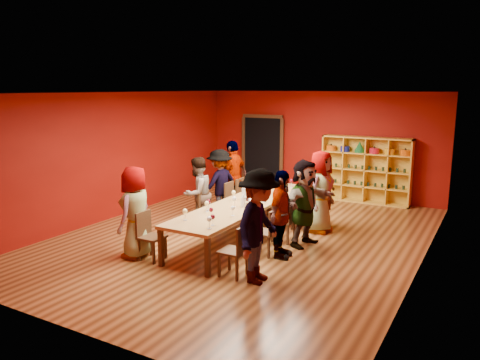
# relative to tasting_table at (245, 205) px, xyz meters

# --- Properties ---
(room_shell) EXTENTS (7.10, 9.10, 3.04)m
(room_shell) POSITION_rel_tasting_table_xyz_m (0.00, 0.00, 0.80)
(room_shell) COLOR #593317
(room_shell) RESTS_ON ground
(tasting_table) EXTENTS (1.10, 4.50, 0.75)m
(tasting_table) POSITION_rel_tasting_table_xyz_m (0.00, 0.00, 0.00)
(tasting_table) COLOR #A47C44
(tasting_table) RESTS_ON ground
(doorway) EXTENTS (1.40, 0.17, 2.30)m
(doorway) POSITION_rel_tasting_table_xyz_m (-1.80, 4.43, 0.42)
(doorway) COLOR black
(doorway) RESTS_ON ground
(shelving_unit) EXTENTS (2.40, 0.40, 1.80)m
(shelving_unit) POSITION_rel_tasting_table_xyz_m (1.40, 4.32, 0.28)
(shelving_unit) COLOR gold
(shelving_unit) RESTS_ON ground
(chair_person_left_0) EXTENTS (0.42, 0.42, 0.89)m
(chair_person_left_0) POSITION_rel_tasting_table_xyz_m (-0.91, -2.00, -0.20)
(chair_person_left_0) COLOR #331F11
(chair_person_left_0) RESTS_ON ground
(person_left_0) EXTENTS (0.58, 0.89, 1.71)m
(person_left_0) POSITION_rel_tasting_table_xyz_m (-1.20, -2.00, 0.15)
(person_left_0) COLOR #161E3D
(person_left_0) RESTS_ON ground
(chair_person_left_2) EXTENTS (0.42, 0.42, 0.89)m
(chair_person_left_2) POSITION_rel_tasting_table_xyz_m (-0.91, -0.02, -0.20)
(chair_person_left_2) COLOR #331F11
(chair_person_left_2) RESTS_ON ground
(person_left_2) EXTENTS (0.54, 0.84, 1.62)m
(person_left_2) POSITION_rel_tasting_table_xyz_m (-1.18, -0.02, 0.11)
(person_left_2) COLOR #131534
(person_left_2) RESTS_ON ground
(chair_person_left_3) EXTENTS (0.42, 0.42, 0.89)m
(chair_person_left_3) POSITION_rel_tasting_table_xyz_m (-0.91, 1.07, -0.20)
(chair_person_left_3) COLOR #331F11
(chair_person_left_3) RESTS_ON ground
(person_left_3) EXTENTS (0.71, 1.15, 1.66)m
(person_left_3) POSITION_rel_tasting_table_xyz_m (-1.28, 1.07, 0.13)
(person_left_3) COLOR pink
(person_left_3) RESTS_ON ground
(chair_person_left_4) EXTENTS (0.42, 0.42, 0.89)m
(chair_person_left_4) POSITION_rel_tasting_table_xyz_m (-0.91, 1.60, -0.20)
(chair_person_left_4) COLOR #331F11
(chair_person_left_4) RESTS_ON ground
(person_left_4) EXTENTS (0.55, 1.10, 1.83)m
(person_left_4) POSITION_rel_tasting_table_xyz_m (-1.21, 1.60, 0.21)
(person_left_4) COLOR #121A32
(person_left_4) RESTS_ON ground
(chair_person_right_0) EXTENTS (0.42, 0.42, 0.89)m
(chair_person_right_0) POSITION_rel_tasting_table_xyz_m (0.91, -1.91, -0.20)
(chair_person_right_0) COLOR #331F11
(chair_person_right_0) RESTS_ON ground
(person_right_0) EXTENTS (0.58, 1.23, 1.86)m
(person_right_0) POSITION_rel_tasting_table_xyz_m (1.31, -1.91, 0.23)
(person_right_0) COLOR #141939
(person_right_0) RESTS_ON ground
(chair_person_right_1) EXTENTS (0.42, 0.42, 0.89)m
(chair_person_right_1) POSITION_rel_tasting_table_xyz_m (0.91, -0.74, -0.20)
(chair_person_right_1) COLOR #331F11
(chair_person_right_1) RESTS_ON ground
(person_right_1) EXTENTS (0.57, 1.02, 1.64)m
(person_right_1) POSITION_rel_tasting_table_xyz_m (1.16, -0.74, 0.12)
(person_right_1) COLOR #454549
(person_right_1) RESTS_ON ground
(chair_person_right_2) EXTENTS (0.42, 0.42, 0.89)m
(chair_person_right_2) POSITION_rel_tasting_table_xyz_m (0.91, 0.13, -0.20)
(chair_person_right_2) COLOR #331F11
(chair_person_right_2) RESTS_ON ground
(person_right_2) EXTENTS (0.78, 1.67, 1.74)m
(person_right_2) POSITION_rel_tasting_table_xyz_m (1.27, 0.13, 0.17)
(person_right_2) COLOR #6095C7
(person_right_2) RESTS_ON ground
(chair_person_right_3) EXTENTS (0.42, 0.42, 0.89)m
(chair_person_right_3) POSITION_rel_tasting_table_xyz_m (0.91, 1.14, -0.20)
(chair_person_right_3) COLOR #331F11
(chair_person_right_3) RESTS_ON ground
(person_right_3) EXTENTS (0.57, 0.92, 1.78)m
(person_right_3) POSITION_rel_tasting_table_xyz_m (1.24, 1.14, 0.19)
(person_right_3) COLOR beige
(person_right_3) RESTS_ON ground
(chair_person_right_4) EXTENTS (0.42, 0.42, 0.89)m
(chair_person_right_4) POSITION_rel_tasting_table_xyz_m (0.91, 1.56, -0.20)
(chair_person_right_4) COLOR #331F11
(chair_person_right_4) RESTS_ON ground
(person_right_4) EXTENTS (0.58, 0.68, 1.56)m
(person_right_4) POSITION_rel_tasting_table_xyz_m (1.22, 1.56, 0.08)
(person_right_4) COLOR #557FAE
(person_right_4) RESTS_ON ground
(wine_glass_0) EXTENTS (0.08, 0.08, 0.20)m
(wine_glass_0) POSITION_rel_tasting_table_xyz_m (0.02, -1.32, 0.19)
(wine_glass_0) COLOR silver
(wine_glass_0) RESTS_ON tasting_table
(wine_glass_1) EXTENTS (0.09, 0.09, 0.22)m
(wine_glass_1) POSITION_rel_tasting_table_xyz_m (-0.29, -1.71, 0.21)
(wine_glass_1) COLOR silver
(wine_glass_1) RESTS_ON tasting_table
(wine_glass_2) EXTENTS (0.09, 0.09, 0.22)m
(wine_glass_2) POSITION_rel_tasting_table_xyz_m (0.36, 0.16, 0.21)
(wine_glass_2) COLOR silver
(wine_glass_2) RESTS_ON tasting_table
(wine_glass_3) EXTENTS (0.09, 0.09, 0.22)m
(wine_glass_3) POSITION_rel_tasting_table_xyz_m (-0.28, -1.01, 0.21)
(wine_glass_3) COLOR silver
(wine_glass_3) RESTS_ON tasting_table
(wine_glass_4) EXTENTS (0.09, 0.09, 0.22)m
(wine_glass_4) POSITION_rel_tasting_table_xyz_m (-0.32, -0.90, 0.21)
(wine_glass_4) COLOR silver
(wine_glass_4) RESTS_ON tasting_table
(wine_glass_5) EXTENTS (0.08, 0.08, 0.20)m
(wine_glass_5) POSITION_rel_tasting_table_xyz_m (0.26, 1.01, 0.20)
(wine_glass_5) COLOR silver
(wine_glass_5) RESTS_ON tasting_table
(wine_glass_6) EXTENTS (0.08, 0.08, 0.21)m
(wine_glass_6) POSITION_rel_tasting_table_xyz_m (-0.35, 0.74, 0.20)
(wine_glass_6) COLOR silver
(wine_glass_6) RESTS_ON tasting_table
(wine_glass_7) EXTENTS (0.07, 0.07, 0.18)m
(wine_glass_7) POSITION_rel_tasting_table_xyz_m (0.15, 0.42, 0.18)
(wine_glass_7) COLOR silver
(wine_glass_7) RESTS_ON tasting_table
(wine_glass_8) EXTENTS (0.09, 0.09, 0.21)m
(wine_glass_8) POSITION_rel_tasting_table_xyz_m (-0.15, 1.21, 0.21)
(wine_glass_8) COLOR silver
(wine_glass_8) RESTS_ON tasting_table
(wine_glass_9) EXTENTS (0.08, 0.08, 0.19)m
(wine_glass_9) POSITION_rel_tasting_table_xyz_m (-0.30, 1.83, 0.19)
(wine_glass_9) COLOR silver
(wine_glass_9) RESTS_ON tasting_table
(wine_glass_10) EXTENTS (0.09, 0.09, 0.22)m
(wine_glass_10) POSITION_rel_tasting_table_xyz_m (0.37, -1.92, 0.21)
(wine_glass_10) COLOR silver
(wine_glass_10) RESTS_ON tasting_table
(wine_glass_11) EXTENTS (0.08, 0.08, 0.20)m
(wine_glass_11) POSITION_rel_tasting_table_xyz_m (0.32, -1.73, 0.20)
(wine_glass_11) COLOR silver
(wine_glass_11) RESTS_ON tasting_table
(wine_glass_12) EXTENTS (0.09, 0.09, 0.21)m
(wine_glass_12) POSITION_rel_tasting_table_xyz_m (-0.31, 0.06, 0.21)
(wine_glass_12) COLOR silver
(wine_glass_12) RESTS_ON tasting_table
(wine_glass_13) EXTENTS (0.09, 0.09, 0.22)m
(wine_glass_13) POSITION_rel_tasting_table_xyz_m (0.00, -0.44, 0.21)
(wine_glass_13) COLOR silver
(wine_glass_13) RESTS_ON tasting_table
(wine_glass_14) EXTENTS (0.08, 0.08, 0.20)m
(wine_glass_14) POSITION_rel_tasting_table_xyz_m (0.30, -1.02, 0.19)
(wine_glass_14) COLOR silver
(wine_glass_14) RESTS_ON tasting_table
(wine_glass_15) EXTENTS (0.08, 0.08, 0.19)m
(wine_glass_15) POSITION_rel_tasting_table_xyz_m (-0.31, 1.80, 0.19)
(wine_glass_15) COLOR silver
(wine_glass_15) RESTS_ON tasting_table
(wine_glass_16) EXTENTS (0.09, 0.09, 0.21)m
(wine_glass_16) POSITION_rel_tasting_table_xyz_m (0.26, 1.83, 0.21)
(wine_glass_16) COLOR silver
(wine_glass_16) RESTS_ON tasting_table
(wine_glass_17) EXTENTS (0.09, 0.09, 0.22)m
(wine_glass_17) POSITION_rel_tasting_table_xyz_m (0.29, -0.01, 0.21)
(wine_glass_17) COLOR silver
(wine_glass_17) RESTS_ON tasting_table
(spittoon_bowl) EXTENTS (0.33, 0.33, 0.18)m
(spittoon_bowl) POSITION_rel_tasting_table_xyz_m (0.20, -0.02, 0.13)
(spittoon_bowl) COLOR silver
(spittoon_bowl) RESTS_ON tasting_table
(carafe_a) EXTENTS (0.12, 0.12, 0.29)m
(carafe_a) POSITION_rel_tasting_table_xyz_m (-0.13, 0.21, 0.18)
(carafe_a) COLOR silver
(carafe_a) RESTS_ON tasting_table
(carafe_b) EXTENTS (0.12, 0.12, 0.24)m
(carafe_b) POSITION_rel_tasting_table_xyz_m (0.13, -0.32, 0.16)
(carafe_b) COLOR silver
(carafe_b) RESTS_ON tasting_table
(wine_bottle) EXTENTS (0.09, 0.09, 0.31)m
(wine_bottle) POSITION_rel_tasting_table_xyz_m (0.05, 1.99, 0.17)
(wine_bottle) COLOR #13361A
(wine_bottle) RESTS_ON tasting_table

